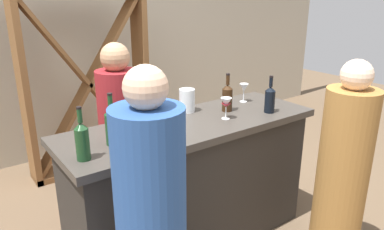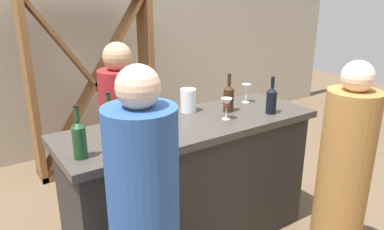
{
  "view_description": "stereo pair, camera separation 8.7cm",
  "coord_description": "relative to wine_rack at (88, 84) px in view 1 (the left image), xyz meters",
  "views": [
    {
      "loc": [
        -1.39,
        -1.91,
        1.81
      ],
      "look_at": [
        0.0,
        0.0,
        1.01
      ],
      "focal_mm": 34.45,
      "sensor_mm": 36.0,
      "label": 1
    },
    {
      "loc": [
        -1.32,
        -1.96,
        1.81
      ],
      "look_at": [
        0.0,
        0.0,
        1.01
      ],
      "focal_mm": 34.45,
      "sensor_mm": 36.0,
      "label": 2
    }
  ],
  "objects": [
    {
      "name": "wine_glass_near_center",
      "position": [
        0.34,
        -1.74,
        0.16
      ],
      "size": [
        0.08,
        0.08,
        0.15
      ],
      "color": "white",
      "rests_on": "bar_counter"
    },
    {
      "name": "person_right_guest",
      "position": [
        -0.15,
        -1.05,
        -0.24
      ],
      "size": [
        0.4,
        0.4,
        1.46
      ],
      "rotation": [
        0.0,
        0.0,
        -1.88
      ],
      "color": "maroon",
      "rests_on": "ground"
    },
    {
      "name": "wine_glass_near_right",
      "position": [
        0.73,
        -1.51,
        0.16
      ],
      "size": [
        0.07,
        0.07,
        0.15
      ],
      "color": "white",
      "rests_on": "bar_counter"
    },
    {
      "name": "wine_bottle_second_right_amber_brown",
      "position": [
        0.46,
        -1.6,
        0.15
      ],
      "size": [
        0.08,
        0.08,
        0.28
      ],
      "color": "#331E0F",
      "rests_on": "bar_counter"
    },
    {
      "name": "back_wall",
      "position": [
        0.11,
        0.55,
        0.49
      ],
      "size": [
        8.0,
        0.1,
        2.8
      ],
      "primitive_type": "cube",
      "color": "#B2A893",
      "rests_on": "ground"
    },
    {
      "name": "person_center_guest",
      "position": [
        0.77,
        -2.41,
        -0.25
      ],
      "size": [
        0.36,
        0.36,
        1.43
      ],
      "rotation": [
        0.0,
        0.0,
        1.7
      ],
      "color": "#9E6B33",
      "rests_on": "ground"
    },
    {
      "name": "bar_counter",
      "position": [
        0.11,
        -1.65,
        -0.43
      ],
      "size": [
        1.83,
        0.63,
        0.96
      ],
      "color": "#2A2723",
      "rests_on": "ground"
    },
    {
      "name": "wine_bottle_rightmost_near_black",
      "position": [
        0.69,
        -1.81,
        0.15
      ],
      "size": [
        0.08,
        0.08,
        0.27
      ],
      "color": "black",
      "rests_on": "bar_counter"
    },
    {
      "name": "water_pitcher",
      "position": [
        0.21,
        -1.44,
        0.13
      ],
      "size": [
        0.12,
        0.12,
        0.17
      ],
      "color": "silver",
      "rests_on": "bar_counter"
    },
    {
      "name": "wine_bottle_second_left_olive_green",
      "position": [
        -0.49,
        -1.69,
        0.16
      ],
      "size": [
        0.08,
        0.08,
        0.31
      ],
      "color": "#193D1E",
      "rests_on": "bar_counter"
    },
    {
      "name": "wine_bottle_center_near_black",
      "position": [
        -0.17,
        -1.52,
        0.17
      ],
      "size": [
        0.08,
        0.08,
        0.34
      ],
      "color": "black",
      "rests_on": "bar_counter"
    },
    {
      "name": "wine_bottle_leftmost_olive_green",
      "position": [
        -0.7,
        -1.79,
        0.16
      ],
      "size": [
        0.07,
        0.07,
        0.29
      ],
      "color": "#193D1E",
      "rests_on": "bar_counter"
    },
    {
      "name": "wine_rack",
      "position": [
        0.0,
        0.0,
        0.0
      ],
      "size": [
        1.28,
        0.28,
        1.83
      ],
      "color": "brown",
      "rests_on": "ground"
    },
    {
      "name": "wine_glass_far_left",
      "position": [
        -0.06,
        -1.46,
        0.15
      ],
      "size": [
        0.07,
        0.07,
        0.15
      ],
      "color": "white",
      "rests_on": "bar_counter"
    },
    {
      "name": "wine_glass_near_left",
      "position": [
        -0.21,
        -1.81,
        0.14
      ],
      "size": [
        0.07,
        0.07,
        0.14
      ],
      "color": "white",
      "rests_on": "bar_counter"
    }
  ]
}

